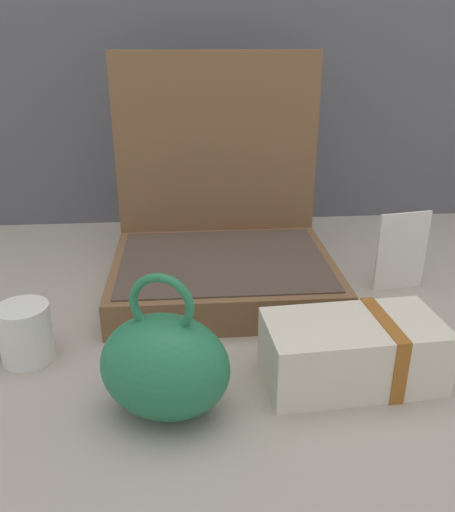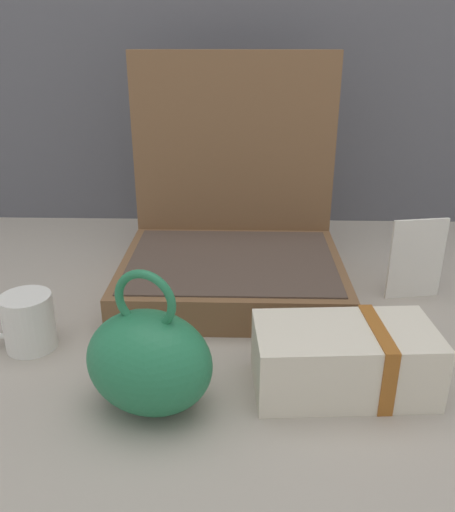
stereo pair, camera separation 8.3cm
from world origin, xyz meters
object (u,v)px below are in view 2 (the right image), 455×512
at_px(cream_toiletry_bag, 346,359).
at_px(coffee_mug, 27,322).
at_px(teal_pouch_handbag, 149,361).
at_px(info_card_left, 416,259).
at_px(open_suitcase, 232,237).

height_order(cream_toiletry_bag, coffee_mug, cream_toiletry_bag).
xyz_separation_m(teal_pouch_handbag, info_card_left, (0.44, 0.33, 0.01)).
bearing_deg(teal_pouch_handbag, info_card_left, 36.87).
bearing_deg(open_suitcase, coffee_mug, -140.80).
relative_size(coffee_mug, info_card_left, 0.74).
distance_m(open_suitcase, info_card_left, 0.35).
distance_m(cream_toiletry_bag, info_card_left, 0.33).
bearing_deg(teal_pouch_handbag, open_suitcase, 75.92).
relative_size(teal_pouch_handbag, coffee_mug, 1.75).
bearing_deg(coffee_mug, cream_toiletry_bag, -10.66).
distance_m(coffee_mug, info_card_left, 0.69).
distance_m(open_suitcase, coffee_mug, 0.41).
height_order(teal_pouch_handbag, coffee_mug, teal_pouch_handbag).
relative_size(open_suitcase, cream_toiletry_bag, 1.70).
height_order(open_suitcase, info_card_left, open_suitcase).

